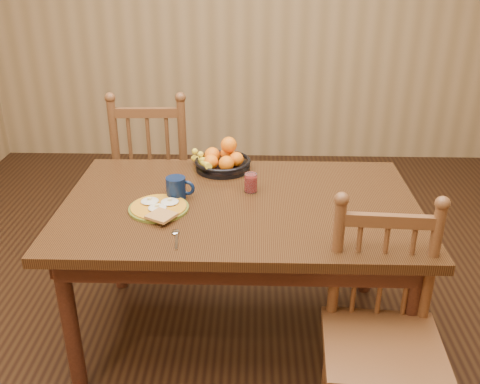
{
  "coord_description": "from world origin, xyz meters",
  "views": [
    {
      "loc": [
        0.06,
        -2.16,
        1.82
      ],
      "look_at": [
        0.0,
        0.0,
        0.8
      ],
      "focal_mm": 40.0,
      "sensor_mm": 36.0,
      "label": 1
    }
  ],
  "objects_px": {
    "chair_far": "(155,175)",
    "fruit_bowl": "(222,160)",
    "chair_near": "(382,337)",
    "coffee_mug": "(177,188)",
    "breakfast_plate": "(159,208)",
    "dining_table": "(240,219)"
  },
  "relations": [
    {
      "from": "chair_near",
      "to": "coffee_mug",
      "type": "relative_size",
      "value": 7.22
    },
    {
      "from": "dining_table",
      "to": "breakfast_plate",
      "type": "relative_size",
      "value": 5.22
    },
    {
      "from": "chair_near",
      "to": "coffee_mug",
      "type": "distance_m",
      "value": 1.08
    },
    {
      "from": "chair_near",
      "to": "coffee_mug",
      "type": "xyz_separation_m",
      "value": [
        -0.84,
        0.6,
        0.33
      ]
    },
    {
      "from": "chair_near",
      "to": "fruit_bowl",
      "type": "xyz_separation_m",
      "value": [
        -0.66,
        0.94,
        0.33
      ]
    },
    {
      "from": "fruit_bowl",
      "to": "chair_near",
      "type": "bearing_deg",
      "value": -55.2
    },
    {
      "from": "coffee_mug",
      "to": "fruit_bowl",
      "type": "bearing_deg",
      "value": 61.87
    },
    {
      "from": "breakfast_plate",
      "to": "coffee_mug",
      "type": "height_order",
      "value": "coffee_mug"
    },
    {
      "from": "dining_table",
      "to": "chair_near",
      "type": "xyz_separation_m",
      "value": [
        0.55,
        -0.56,
        -0.2
      ]
    },
    {
      "from": "breakfast_plate",
      "to": "fruit_bowl",
      "type": "xyz_separation_m",
      "value": [
        0.25,
        0.47,
        0.03
      ]
    },
    {
      "from": "chair_near",
      "to": "breakfast_plate",
      "type": "bearing_deg",
      "value": 156.11
    },
    {
      "from": "coffee_mug",
      "to": "breakfast_plate",
      "type": "bearing_deg",
      "value": -116.76
    },
    {
      "from": "chair_near",
      "to": "coffee_mug",
      "type": "height_order",
      "value": "chair_near"
    },
    {
      "from": "chair_far",
      "to": "coffee_mug",
      "type": "height_order",
      "value": "chair_far"
    },
    {
      "from": "chair_far",
      "to": "fruit_bowl",
      "type": "relative_size",
      "value": 3.21
    },
    {
      "from": "chair_far",
      "to": "breakfast_plate",
      "type": "bearing_deg",
      "value": 99.3
    },
    {
      "from": "dining_table",
      "to": "chair_near",
      "type": "relative_size",
      "value": 1.66
    },
    {
      "from": "breakfast_plate",
      "to": "coffee_mug",
      "type": "distance_m",
      "value": 0.15
    },
    {
      "from": "breakfast_plate",
      "to": "fruit_bowl",
      "type": "height_order",
      "value": "fruit_bowl"
    },
    {
      "from": "dining_table",
      "to": "chair_near",
      "type": "bearing_deg",
      "value": -45.48
    },
    {
      "from": "chair_far",
      "to": "chair_near",
      "type": "xyz_separation_m",
      "value": [
        1.1,
        -1.41,
        -0.04
      ]
    },
    {
      "from": "chair_far",
      "to": "coffee_mug",
      "type": "bearing_deg",
      "value": 105.24
    }
  ]
}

